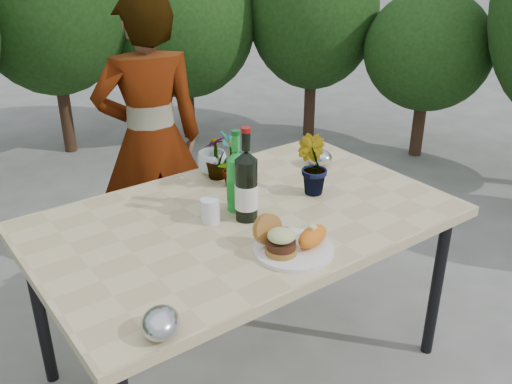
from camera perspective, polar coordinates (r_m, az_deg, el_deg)
ground at (r=2.65m, az=-1.07°, el=-16.79°), size 80.00×80.00×0.00m
patio_table at (r=2.24m, az=-1.21°, el=-3.61°), size 1.60×1.00×0.75m
shrub_hedge at (r=3.44m, az=-18.53°, el=13.81°), size 6.98×5.06×2.21m
dinner_plate at (r=1.98m, az=3.77°, el=-5.76°), size 0.28×0.28×0.01m
burger_stack at (r=1.94m, az=2.20°, el=-4.70°), size 0.11×0.16×0.11m
sweet_potato at (r=1.99m, az=5.68°, el=-4.44°), size 0.17×0.12×0.06m
grilled_veg at (r=2.04m, az=2.49°, el=-4.04°), size 0.08×0.05×0.03m
wine_bottle at (r=2.13m, az=-0.97°, el=0.54°), size 0.09×0.09×0.37m
sparkling_water at (r=2.21m, az=-1.95°, el=1.07°), size 0.08×0.08×0.33m
plastic_cup at (r=2.15m, az=-4.59°, el=-1.87°), size 0.07×0.07×0.09m
seedling_left at (r=2.40m, az=-2.53°, el=3.29°), size 0.16×0.15×0.25m
seedling_mid at (r=2.36m, az=5.62°, el=2.67°), size 0.13×0.15×0.25m
seedling_right at (r=2.50m, az=-3.92°, el=3.54°), size 0.12×0.12×0.20m
blue_bowl at (r=2.56m, az=-4.42°, el=2.93°), size 0.16×0.16×0.10m
foil_packet_left at (r=1.62m, az=-9.54°, el=-12.77°), size 0.17×0.17×0.08m
foil_packet_right at (r=2.67m, az=6.30°, el=3.47°), size 0.13×0.15×0.08m
person at (r=2.99m, az=-10.46°, el=5.09°), size 0.63×0.50×1.52m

